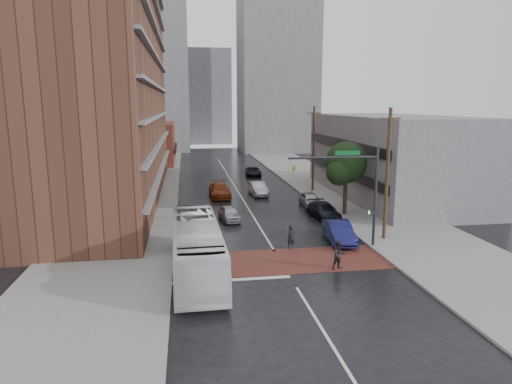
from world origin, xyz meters
name	(u,v)px	position (x,y,z in m)	size (l,w,h in m)	color
ground	(282,264)	(0.00, 0.00, 0.00)	(160.00, 160.00, 0.00)	black
crosswalk	(280,261)	(0.00, 0.50, 0.01)	(14.00, 5.00, 0.02)	maroon
sidewalk_west	(138,194)	(-11.50, 25.00, 0.07)	(9.00, 90.00, 0.15)	gray
sidewalk_east	(332,189)	(11.50, 25.00, 0.07)	(9.00, 90.00, 0.15)	gray
apartment_block	(107,68)	(-14.00, 24.00, 14.00)	(10.00, 44.00, 28.00)	brown
storefront_west	(151,143)	(-12.00, 54.00, 3.50)	(8.00, 16.00, 7.00)	maroon
building_east	(390,156)	(16.50, 20.00, 4.50)	(11.00, 26.00, 9.00)	gray
distant_tower_west	(147,77)	(-14.00, 78.00, 16.00)	(18.00, 16.00, 32.00)	gray
distant_tower_east	(277,67)	(14.00, 72.00, 18.00)	(16.00, 14.00, 36.00)	gray
distant_tower_center	(207,97)	(0.00, 95.00, 12.00)	(12.00, 10.00, 24.00)	gray
street_tree	(346,165)	(8.52, 12.03, 4.73)	(4.20, 4.10, 6.90)	#332319
signal_mast	(357,183)	(5.85, 2.50, 4.73)	(6.50, 0.30, 7.20)	#2D2D33
utility_pole_near	(387,174)	(8.80, 4.00, 5.14)	(1.60, 0.26, 10.00)	#473321
utility_pole_far	(313,148)	(8.80, 24.00, 5.14)	(1.60, 0.26, 10.00)	#473321
transit_bus	(197,248)	(-5.50, -1.00, 1.66)	(2.79, 11.94, 3.33)	white
pedestrian_a	(291,237)	(1.31, 3.00, 0.85)	(0.62, 0.41, 1.71)	black
pedestrian_b	(339,255)	(3.34, -1.50, 0.91)	(0.88, 0.69, 1.81)	#262125
car_travel_a	(229,213)	(-2.33, 11.76, 0.64)	(1.52, 3.77, 1.28)	#A8AAB0
car_travel_b	(258,189)	(2.01, 22.75, 0.76)	(1.60, 4.58, 1.51)	#AFB1B7
car_travel_c	(220,190)	(-2.39, 22.26, 0.78)	(2.19, 5.39, 1.57)	maroon
suv_travel	(253,171)	(3.59, 36.91, 0.64)	(2.11, 4.59, 1.27)	black
car_parked_near	(339,232)	(5.21, 4.00, 0.79)	(1.68, 4.82, 1.59)	#16174D
car_parked_mid	(324,211)	(6.30, 11.28, 0.70)	(1.95, 4.80, 1.39)	black
car_parked_far	(310,200)	(6.30, 16.00, 0.73)	(1.73, 4.29, 1.46)	#9B9CA3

